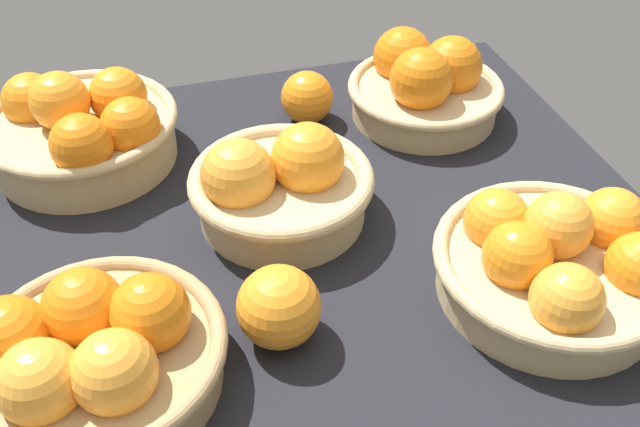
{
  "coord_description": "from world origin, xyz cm",
  "views": [
    {
      "loc": [
        -14.41,
        -59.97,
        57.57
      ],
      "look_at": [
        2.33,
        -2.76,
        7.0
      ],
      "focal_mm": 40.19,
      "sensor_mm": 36.0,
      "label": 1
    }
  ],
  "objects_px": {
    "basket_far_right": "(425,85)",
    "loose_orange_front_gap": "(307,97)",
    "loose_orange_back_gap": "(279,307)",
    "basket_near_right": "(556,262)",
    "basket_far_left": "(83,128)",
    "basket_center": "(279,185)",
    "basket_near_left": "(93,353)"
  },
  "relations": [
    {
      "from": "basket_far_left",
      "to": "basket_center",
      "type": "relative_size",
      "value": 1.14
    },
    {
      "from": "loose_orange_front_gap",
      "to": "loose_orange_back_gap",
      "type": "xyz_separation_m",
      "value": [
        -0.13,
        -0.37,
        0.0
      ]
    },
    {
      "from": "basket_far_right",
      "to": "loose_orange_front_gap",
      "type": "distance_m",
      "value": 0.16
    },
    {
      "from": "basket_center",
      "to": "loose_orange_front_gap",
      "type": "xyz_separation_m",
      "value": [
        0.08,
        0.19,
        -0.01
      ]
    },
    {
      "from": "basket_near_right",
      "to": "loose_orange_back_gap",
      "type": "xyz_separation_m",
      "value": [
        -0.28,
        0.02,
        -0.0
      ]
    },
    {
      "from": "basket_center",
      "to": "loose_orange_front_gap",
      "type": "height_order",
      "value": "basket_center"
    },
    {
      "from": "basket_far_right",
      "to": "loose_orange_back_gap",
      "type": "bearing_deg",
      "value": -130.55
    },
    {
      "from": "basket_near_right",
      "to": "loose_orange_front_gap",
      "type": "height_order",
      "value": "basket_near_right"
    },
    {
      "from": "basket_far_right",
      "to": "basket_center",
      "type": "xyz_separation_m",
      "value": [
        -0.25,
        -0.16,
        0.0
      ]
    },
    {
      "from": "basket_far_right",
      "to": "loose_orange_front_gap",
      "type": "relative_size",
      "value": 2.97
    },
    {
      "from": "basket_near_right",
      "to": "loose_orange_front_gap",
      "type": "xyz_separation_m",
      "value": [
        -0.15,
        0.39,
        -0.01
      ]
    },
    {
      "from": "basket_near_left",
      "to": "basket_center",
      "type": "height_order",
      "value": "basket_center"
    },
    {
      "from": "basket_far_left",
      "to": "loose_orange_back_gap",
      "type": "xyz_separation_m",
      "value": [
        0.16,
        -0.35,
        -0.01
      ]
    },
    {
      "from": "loose_orange_back_gap",
      "to": "basket_center",
      "type": "bearing_deg",
      "value": 75.96
    },
    {
      "from": "loose_orange_back_gap",
      "to": "basket_near_left",
      "type": "bearing_deg",
      "value": -176.54
    },
    {
      "from": "basket_near_left",
      "to": "basket_center",
      "type": "distance_m",
      "value": 0.29
    },
    {
      "from": "loose_orange_back_gap",
      "to": "basket_far_right",
      "type": "bearing_deg",
      "value": 49.45
    },
    {
      "from": "basket_far_right",
      "to": "loose_orange_back_gap",
      "type": "distance_m",
      "value": 0.45
    },
    {
      "from": "basket_near_right",
      "to": "basket_center",
      "type": "distance_m",
      "value": 0.31
    },
    {
      "from": "basket_far_left",
      "to": "loose_orange_back_gap",
      "type": "relative_size",
      "value": 2.97
    },
    {
      "from": "loose_orange_front_gap",
      "to": "basket_center",
      "type": "bearing_deg",
      "value": -114.26
    },
    {
      "from": "basket_center",
      "to": "loose_orange_back_gap",
      "type": "relative_size",
      "value": 2.6
    },
    {
      "from": "basket_far_left",
      "to": "loose_orange_back_gap",
      "type": "distance_m",
      "value": 0.39
    },
    {
      "from": "basket_far_left",
      "to": "loose_orange_front_gap",
      "type": "xyz_separation_m",
      "value": [
        0.29,
        0.01,
        -0.01
      ]
    },
    {
      "from": "basket_near_right",
      "to": "loose_orange_front_gap",
      "type": "distance_m",
      "value": 0.42
    },
    {
      "from": "basket_far_left",
      "to": "basket_near_left",
      "type": "bearing_deg",
      "value": -90.98
    },
    {
      "from": "basket_near_left",
      "to": "basket_center",
      "type": "xyz_separation_m",
      "value": [
        0.21,
        0.19,
        0.0
      ]
    },
    {
      "from": "basket_near_right",
      "to": "basket_far_left",
      "type": "height_order",
      "value": "basket_far_left"
    },
    {
      "from": "basket_near_left",
      "to": "loose_orange_front_gap",
      "type": "xyz_separation_m",
      "value": [
        0.3,
        0.38,
        -0.01
      ]
    },
    {
      "from": "basket_near_left",
      "to": "loose_orange_back_gap",
      "type": "height_order",
      "value": "basket_near_left"
    },
    {
      "from": "basket_far_right",
      "to": "basket_near_right",
      "type": "bearing_deg",
      "value": -91.17
    },
    {
      "from": "basket_near_right",
      "to": "loose_orange_front_gap",
      "type": "bearing_deg",
      "value": 111.72
    }
  ]
}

